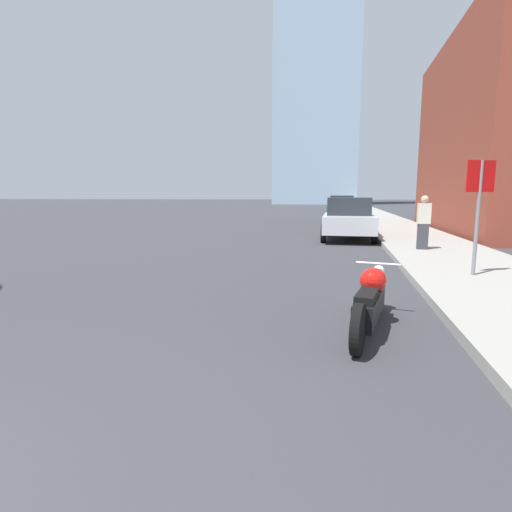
% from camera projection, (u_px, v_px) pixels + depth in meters
% --- Properties ---
extents(sidewalk, '(3.05, 240.00, 0.15)m').
position_uv_depth(sidewalk, '(371.00, 213.00, 38.92)').
color(sidewalk, gray).
rests_on(sidewalk, ground_plane).
extents(distant_tower, '(16.87, 16.87, 81.78)m').
position_uv_depth(distant_tower, '(320.00, 3.00, 81.67)').
color(distant_tower, '#8CA5BC').
rests_on(distant_tower, ground_plane).
extents(motorcycle, '(0.74, 2.30, 0.76)m').
position_uv_depth(motorcycle, '(370.00, 301.00, 5.10)').
color(motorcycle, black).
rests_on(motorcycle, ground_plane).
extents(parked_car_silver, '(2.02, 4.25, 1.64)m').
position_uv_depth(parked_car_silver, '(348.00, 218.00, 15.61)').
color(parked_car_silver, '#BCBCC1').
rests_on(parked_car_silver, ground_plane).
extents(parked_car_green, '(2.00, 4.50, 1.73)m').
position_uv_depth(parked_car_green, '(342.00, 209.00, 26.69)').
color(parked_car_green, '#1E6B33').
rests_on(parked_car_green, ground_plane).
extents(parked_car_black, '(1.82, 4.35, 1.52)m').
position_uv_depth(parked_car_black, '(345.00, 206.00, 38.15)').
color(parked_car_black, black).
rests_on(parked_car_black, ground_plane).
extents(parked_car_yellow, '(1.78, 4.48, 1.58)m').
position_uv_depth(parked_car_yellow, '(344.00, 203.00, 51.04)').
color(parked_car_yellow, gold).
rests_on(parked_car_yellow, ground_plane).
extents(parked_car_red, '(1.81, 3.87, 1.62)m').
position_uv_depth(parked_car_red, '(342.00, 202.00, 61.01)').
color(parked_car_red, red).
rests_on(parked_car_red, ground_plane).
extents(stop_sign, '(0.57, 0.26, 2.22)m').
position_uv_depth(stop_sign, '(479.00, 198.00, 7.68)').
color(stop_sign, slate).
rests_on(stop_sign, sidewalk).
extents(pedestrian, '(0.36, 0.22, 1.56)m').
position_uv_depth(pedestrian, '(423.00, 222.00, 11.63)').
color(pedestrian, '#38383D').
rests_on(pedestrian, sidewalk).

